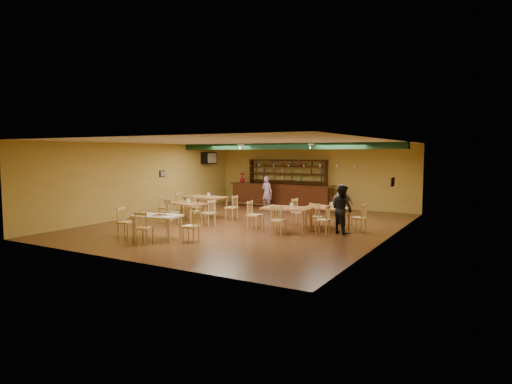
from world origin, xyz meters
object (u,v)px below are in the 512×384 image
Objects in this scene: patron_bar at (267,193)px; patron_right_a at (342,209)px; dining_table_a at (206,207)px; dining_table_b at (327,217)px; dining_table_d at (287,219)px; near_table at (157,227)px; dining_table_c at (186,212)px; bar_counter at (281,196)px.

patron_right_a is at bearing 145.88° from patron_bar.
dining_table_a is 5.28m from dining_table_b.
dining_table_d reaches higher than near_table.
patron_right_a is at bearing -36.62° from dining_table_b.
patron_right_a reaches higher than patron_bar.
patron_right_a is at bearing 15.77° from dining_table_c.
dining_table_c is (-1.09, -5.81, -0.19)m from bar_counter.
dining_table_c is 5.06m from patron_bar.
dining_table_a is (-1.33, -4.23, -0.15)m from bar_counter.
patron_right_a is (4.75, -5.10, 0.22)m from bar_counter.
near_table is 0.90× the size of patron_bar.
dining_table_d is at bearing -61.49° from bar_counter.
dining_table_c is 3.23m from near_table.
dining_table_a is 1.12× the size of dining_table_b.
patron_bar is at bearing -111.86° from bar_counter.
dining_table_a is 3.57m from patron_bar.
dining_table_a is at bearing -172.31° from dining_table_b.
dining_table_b is 1.21m from patron_right_a.
dining_table_a is 1.21× the size of near_table.
dining_table_c reaches higher than near_table.
dining_table_c is 0.94× the size of patron_right_a.
dining_table_b is 5.26m from dining_table_c.
patron_right_a is at bearing 28.46° from near_table.
near_table is at bearing -121.57° from dining_table_b.
bar_counter is 6.30m from dining_table_d.
dining_table_a is 1.04× the size of patron_right_a.
patron_right_a is at bearing -6.61° from dining_table_a.
patron_right_a reaches higher than dining_table_b.
bar_counter is 3.46× the size of patron_bar.
dining_table_a is at bearing 22.45° from patron_right_a.
patron_right_a is (0.80, -0.80, 0.42)m from dining_table_b.
bar_counter is at bearing -16.47° from patron_right_a.
patron_bar reaches higher than dining_table_a.
bar_counter reaches higher than dining_table_d.
bar_counter is 3.60× the size of dining_table_b.
dining_table_d is at bearing -119.05° from dining_table_b.
dining_table_a reaches higher than dining_table_d.
patron_bar is (-0.33, -0.83, 0.20)m from bar_counter.
dining_table_b is 0.99× the size of dining_table_c.
patron_right_a reaches higher than near_table.
dining_table_c is 4.10m from dining_table_d.
patron_bar is at bearing 149.35° from dining_table_b.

